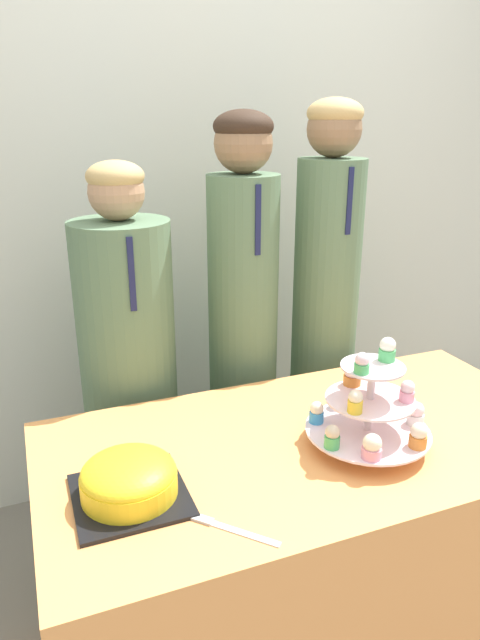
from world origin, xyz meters
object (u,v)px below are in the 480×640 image
object	(u,v)px
cake_knife	(215,524)
student_1	(243,344)
cupcake_stand	(370,407)
round_cake	(129,479)
student_0	(131,391)
student_2	(324,327)

from	to	relation	value
cake_knife	student_1	world-z (taller)	student_1
cupcake_stand	student_1	world-z (taller)	student_1
cake_knife	student_1	bearing A→B (deg)	111.28
round_cake	cupcake_stand	xyz separation A→B (m)	(0.62, -0.01, 0.06)
student_0	student_2	distance (m)	0.75
cake_knife	student_0	world-z (taller)	student_0
round_cake	student_0	distance (m)	0.67
student_0	cupcake_stand	bearing A→B (deg)	-53.35
cupcake_stand	cake_knife	bearing A→B (deg)	-163.00
cake_knife	student_1	distance (m)	0.90
student_0	student_2	bearing A→B (deg)	-0.00
student_2	student_0	bearing A→B (deg)	180.00
cupcake_stand	student_1	distance (m)	0.67
cupcake_stand	student_2	world-z (taller)	student_2
cake_knife	student_1	xyz separation A→B (m)	(0.39, 0.81, 0.05)
student_1	student_2	world-z (taller)	student_2
student_1	cupcake_stand	bearing A→B (deg)	-82.73
cupcake_stand	student_2	bearing A→B (deg)	69.94
round_cake	student_1	size ratio (longest dim) A/B	0.16
student_0	student_1	world-z (taller)	student_1
round_cake	cupcake_stand	world-z (taller)	cupcake_stand
student_2	cake_knife	bearing A→B (deg)	-131.49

